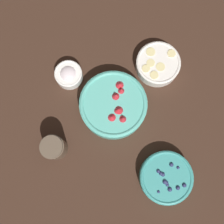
# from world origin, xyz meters

# --- Properties ---
(ground_plane) EXTENTS (4.00, 4.00, 0.00)m
(ground_plane) POSITION_xyz_m (0.00, 0.00, 0.00)
(ground_plane) COLOR #382319
(bowl_strawberries) EXTENTS (0.24, 0.24, 0.09)m
(bowl_strawberries) POSITION_xyz_m (0.08, 0.02, 0.04)
(bowl_strawberries) COLOR #56B7A8
(bowl_strawberries) RESTS_ON ground_plane
(bowl_blueberries) EXTENTS (0.18, 0.18, 0.06)m
(bowl_blueberries) POSITION_xyz_m (-0.14, -0.19, 0.03)
(bowl_blueberries) COLOR teal
(bowl_blueberries) RESTS_ON ground_plane
(bowl_bananas) EXTENTS (0.16, 0.16, 0.05)m
(bowl_bananas) POSITION_xyz_m (0.26, -0.12, 0.03)
(bowl_bananas) COLOR white
(bowl_bananas) RESTS_ON ground_plane
(bowl_cream) EXTENTS (0.10, 0.10, 0.06)m
(bowl_cream) POSITION_xyz_m (0.18, 0.20, 0.03)
(bowl_cream) COLOR white
(bowl_cream) RESTS_ON ground_plane
(jar_chocolate) EXTENTS (0.08, 0.08, 0.11)m
(jar_chocolate) POSITION_xyz_m (-0.09, 0.20, 0.05)
(jar_chocolate) COLOR brown
(jar_chocolate) RESTS_ON ground_plane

